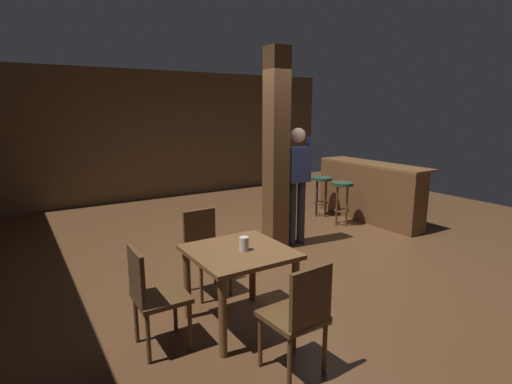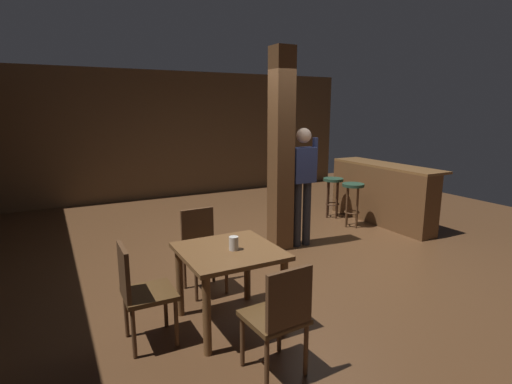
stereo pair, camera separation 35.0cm
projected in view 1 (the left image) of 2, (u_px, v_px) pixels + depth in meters
name	position (u px, v px, depth m)	size (l,w,h in m)	color
ground_plane	(293.00, 252.00, 5.62)	(10.80, 10.80, 0.00)	#4C301C
wall_back	(174.00, 135.00, 9.06)	(8.00, 0.10, 2.80)	brown
pillar	(276.00, 151.00, 5.55)	(0.28, 0.28, 2.80)	brown
dining_table	(239.00, 264.00, 3.64)	(0.87, 0.87, 0.74)	brown
chair_south	(300.00, 313.00, 2.94)	(0.45, 0.45, 0.89)	#4C3319
chair_north	(205.00, 247.00, 4.35)	(0.43, 0.43, 0.89)	#4C3319
chair_west	(152.00, 293.00, 3.27)	(0.42, 0.42, 0.89)	#4C3319
napkin_cup	(244.00, 244.00, 3.58)	(0.09, 0.09, 0.13)	beige
standing_person	(297.00, 178.00, 5.76)	(0.47, 0.22, 1.72)	navy
bar_counter	(369.00, 192.00, 7.13)	(0.56, 2.15, 1.04)	brown
bar_stool_near	(342.00, 193.00, 6.86)	(0.37, 0.37, 0.75)	#1E3828
bar_stool_mid	(322.00, 187.00, 7.44)	(0.36, 0.36, 0.73)	#1E3828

